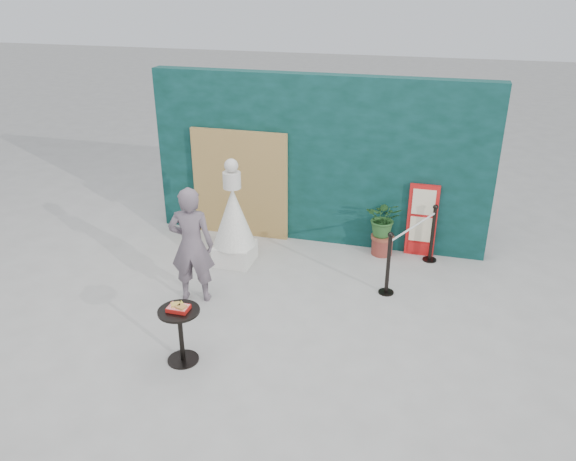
# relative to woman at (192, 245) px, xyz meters

# --- Properties ---
(ground) EXTENTS (60.00, 60.00, 0.00)m
(ground) POSITION_rel_woman_xyz_m (1.28, -0.55, -0.90)
(ground) COLOR #ADAAA5
(ground) RESTS_ON ground
(back_wall) EXTENTS (6.00, 0.30, 3.00)m
(back_wall) POSITION_rel_woman_xyz_m (1.28, 2.60, 0.60)
(back_wall) COLOR black
(back_wall) RESTS_ON ground
(bamboo_fence) EXTENTS (1.80, 0.08, 2.00)m
(bamboo_fence) POSITION_rel_woman_xyz_m (-0.12, 2.39, 0.10)
(bamboo_fence) COLOR tan
(bamboo_fence) RESTS_ON ground
(woman) EXTENTS (0.73, 0.56, 1.79)m
(woman) POSITION_rel_woman_xyz_m (0.00, 0.00, 0.00)
(woman) COLOR #655761
(woman) RESTS_ON ground
(menu_board) EXTENTS (0.50, 0.07, 1.30)m
(menu_board) POSITION_rel_woman_xyz_m (3.18, 2.40, -0.25)
(menu_board) COLOR red
(menu_board) RESTS_ON ground
(statue) EXTENTS (0.72, 0.72, 1.84)m
(statue) POSITION_rel_woman_xyz_m (0.17, 1.28, -0.14)
(statue) COLOR white
(statue) RESTS_ON ground
(cafe_table) EXTENTS (0.52, 0.52, 0.75)m
(cafe_table) POSITION_rel_woman_xyz_m (0.47, -1.45, -0.40)
(cafe_table) COLOR black
(cafe_table) RESTS_ON ground
(food_basket) EXTENTS (0.26, 0.19, 0.11)m
(food_basket) POSITION_rel_woman_xyz_m (0.47, -1.45, -0.11)
(food_basket) COLOR #AD1612
(food_basket) RESTS_ON cafe_table
(planter) EXTENTS (0.60, 0.52, 1.02)m
(planter) POSITION_rel_woman_xyz_m (2.55, 2.26, -0.30)
(planter) COLOR brown
(planter) RESTS_ON ground
(stanchion_barrier) EXTENTS (0.84, 1.54, 1.03)m
(stanchion_barrier) POSITION_rel_woman_xyz_m (3.08, 1.58, -0.40)
(stanchion_barrier) COLOR black
(stanchion_barrier) RESTS_ON ground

